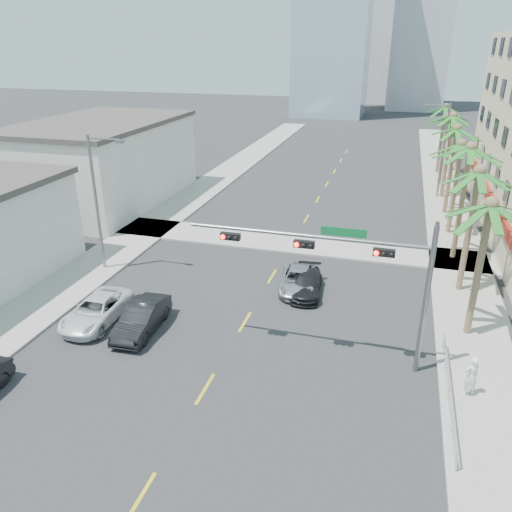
% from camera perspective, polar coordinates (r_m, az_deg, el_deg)
% --- Properties ---
extents(ground, '(260.00, 260.00, 0.00)m').
position_cam_1_polar(ground, '(20.38, -10.24, -21.43)').
color(ground, '#262628').
rests_on(ground, ground).
extents(sidewalk_right, '(4.00, 120.00, 0.15)m').
position_cam_1_polar(sidewalk_right, '(35.96, 22.39, -1.70)').
color(sidewalk_right, gray).
rests_on(sidewalk_right, ground).
extents(sidewalk_left, '(4.00, 120.00, 0.15)m').
position_cam_1_polar(sidewalk_left, '(40.46, -13.41, 2.22)').
color(sidewalk_left, gray).
rests_on(sidewalk_left, ground).
extents(sidewalk_cross, '(80.00, 4.00, 0.15)m').
position_cam_1_polar(sidewalk_cross, '(38.15, 4.08, 1.52)').
color(sidewalk_cross, gray).
rests_on(sidewalk_cross, ground).
extents(building_left_far, '(11.00, 18.00, 7.20)m').
position_cam_1_polar(building_left_far, '(49.80, -17.04, 10.03)').
color(building_left_far, beige).
rests_on(building_left_far, ground).
extents(tower_far_center, '(16.00, 16.00, 42.00)m').
position_cam_1_polar(tower_far_center, '(138.24, 13.13, 25.64)').
color(tower_far_center, '#ADADB2').
rests_on(tower_far_center, ground).
extents(traffic_signal_mast, '(11.12, 0.54, 7.20)m').
position_cam_1_polar(traffic_signal_mast, '(22.64, 11.18, -1.02)').
color(traffic_signal_mast, slate).
rests_on(traffic_signal_mast, ground).
extents(palm_tree_0, '(4.80, 4.80, 7.80)m').
position_cam_1_polar(palm_tree_0, '(26.09, 25.27, 5.18)').
color(palm_tree_0, brown).
rests_on(palm_tree_0, ground).
extents(palm_tree_1, '(4.80, 4.80, 8.16)m').
position_cam_1_polar(palm_tree_1, '(30.98, 24.15, 8.65)').
color(palm_tree_1, brown).
rests_on(palm_tree_1, ground).
extents(palm_tree_2, '(4.80, 4.80, 8.52)m').
position_cam_1_polar(palm_tree_2, '(35.96, 23.33, 11.16)').
color(palm_tree_2, brown).
rests_on(palm_tree_2, ground).
extents(palm_tree_3, '(4.80, 4.80, 7.80)m').
position_cam_1_polar(palm_tree_3, '(41.17, 22.47, 11.64)').
color(palm_tree_3, brown).
rests_on(palm_tree_3, ground).
extents(palm_tree_4, '(4.80, 4.80, 8.16)m').
position_cam_1_polar(palm_tree_4, '(46.22, 21.99, 13.27)').
color(palm_tree_4, brown).
rests_on(palm_tree_4, ground).
extents(palm_tree_5, '(4.80, 4.80, 8.52)m').
position_cam_1_polar(palm_tree_5, '(51.30, 21.61, 14.58)').
color(palm_tree_5, brown).
rests_on(palm_tree_5, ground).
extents(palm_tree_6, '(4.80, 4.80, 7.80)m').
position_cam_1_polar(palm_tree_6, '(56.53, 21.13, 14.61)').
color(palm_tree_6, brown).
rests_on(palm_tree_6, ground).
extents(palm_tree_7, '(4.80, 4.80, 8.16)m').
position_cam_1_polar(palm_tree_7, '(61.63, 20.88, 15.58)').
color(palm_tree_7, brown).
rests_on(palm_tree_7, ground).
extents(streetlight_left, '(2.55, 0.25, 9.00)m').
position_cam_1_polar(streetlight_left, '(33.57, -17.57, 6.40)').
color(streetlight_left, slate).
rests_on(streetlight_left, ground).
extents(streetlight_right, '(2.55, 0.25, 9.00)m').
position_cam_1_polar(streetlight_right, '(51.66, 20.48, 11.70)').
color(streetlight_right, slate).
rests_on(streetlight_right, ground).
extents(guardrail, '(0.08, 8.08, 1.00)m').
position_cam_1_polar(guardrail, '(23.31, 21.22, -14.08)').
color(guardrail, silver).
rests_on(guardrail, ground).
extents(car_parked_far, '(2.37, 5.03, 1.39)m').
position_cam_1_polar(car_parked_far, '(28.78, -17.74, -5.93)').
color(car_parked_far, silver).
rests_on(car_parked_far, ground).
extents(car_lane_left, '(1.86, 4.69, 1.52)m').
position_cam_1_polar(car_lane_left, '(27.27, -12.93, -6.91)').
color(car_lane_left, black).
rests_on(car_lane_left, ground).
extents(car_lane_center, '(2.67, 4.85, 1.29)m').
position_cam_1_polar(car_lane_center, '(31.03, 4.85, -2.70)').
color(car_lane_center, '#B9B9BE').
rests_on(car_lane_center, ground).
extents(car_lane_right, '(2.14, 4.42, 1.24)m').
position_cam_1_polar(car_lane_right, '(30.60, 5.81, -3.19)').
color(car_lane_right, black).
rests_on(car_lane_right, ground).
extents(pedestrian, '(0.82, 0.73, 1.88)m').
position_cam_1_polar(pedestrian, '(23.73, 23.37, -12.49)').
color(pedestrian, white).
rests_on(pedestrian, sidewalk_right).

